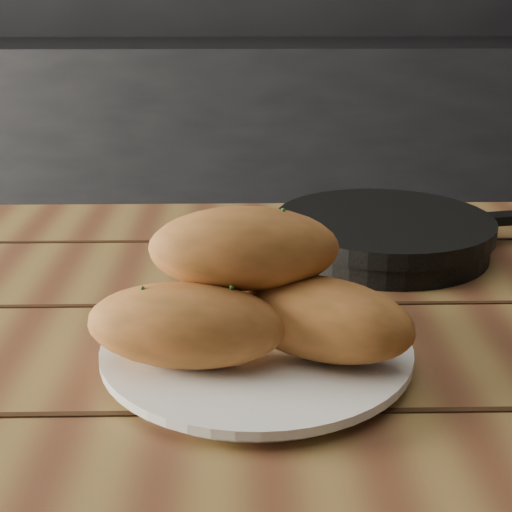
{
  "coord_description": "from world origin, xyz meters",
  "views": [
    {
      "loc": [
        0.41,
        -0.7,
        1.05
      ],
      "look_at": [
        0.42,
        -0.13,
        0.84
      ],
      "focal_mm": 50.0,
      "sensor_mm": 36.0,
      "label": 1
    }
  ],
  "objects": [
    {
      "name": "plate",
      "position": [
        0.42,
        -0.15,
        0.76
      ],
      "size": [
        0.27,
        0.27,
        0.02
      ],
      "color": "white",
      "rests_on": "table"
    },
    {
      "name": "skillet",
      "position": [
        0.58,
        0.12,
        0.77
      ],
      "size": [
        0.4,
        0.27,
        0.05
      ],
      "color": "black",
      "rests_on": "table"
    },
    {
      "name": "table",
      "position": [
        0.61,
        -0.13,
        0.66
      ],
      "size": [
        1.5,
        0.95,
        0.75
      ],
      "color": "olive",
      "rests_on": "ground"
    },
    {
      "name": "bread_rolls",
      "position": [
        0.41,
        -0.16,
        0.82
      ],
      "size": [
        0.28,
        0.23,
        0.12
      ],
      "color": "#C36E36",
      "rests_on": "plate"
    },
    {
      "name": "counter",
      "position": [
        0.0,
        1.7,
        0.45
      ],
      "size": [
        2.8,
        0.6,
        0.9
      ],
      "primitive_type": "cube",
      "color": "black",
      "rests_on": "ground"
    }
  ]
}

